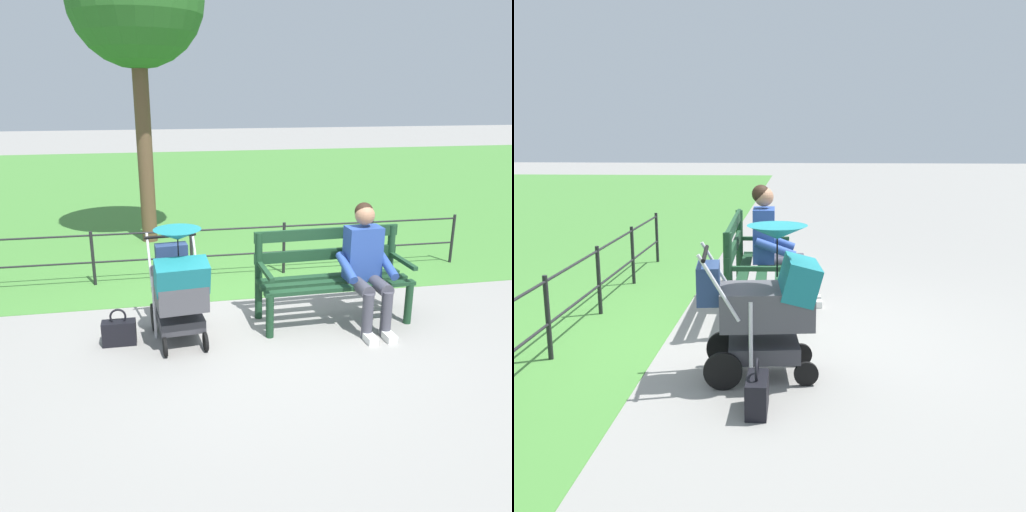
% 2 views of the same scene
% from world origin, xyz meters
% --- Properties ---
extents(ground_plane, '(60.00, 60.00, 0.00)m').
position_xyz_m(ground_plane, '(0.00, 0.00, 0.00)').
color(ground_plane, gray).
extents(grass_lawn, '(40.00, 16.00, 0.01)m').
position_xyz_m(grass_lawn, '(0.00, -8.80, 0.00)').
color(grass_lawn, '#478438').
rests_on(grass_lawn, ground).
extents(park_bench, '(1.62, 0.65, 0.96)m').
position_xyz_m(park_bench, '(-0.76, -0.12, 0.53)').
color(park_bench, '#193D23').
rests_on(park_bench, ground).
extents(person_on_bench, '(0.54, 0.74, 1.28)m').
position_xyz_m(person_on_bench, '(-1.05, 0.11, 0.68)').
color(person_on_bench, '#42424C').
rests_on(person_on_bench, ground).
extents(stroller, '(0.59, 0.93, 1.15)m').
position_xyz_m(stroller, '(0.85, 0.14, 0.59)').
color(stroller, black).
rests_on(stroller, ground).
extents(handbag, '(0.32, 0.14, 0.37)m').
position_xyz_m(handbag, '(1.44, 0.10, 0.13)').
color(handbag, black).
rests_on(handbag, ground).
extents(park_fence, '(6.17, 0.04, 0.70)m').
position_xyz_m(park_fence, '(0.00, -1.63, 0.41)').
color(park_fence, black).
rests_on(park_fence, ground).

